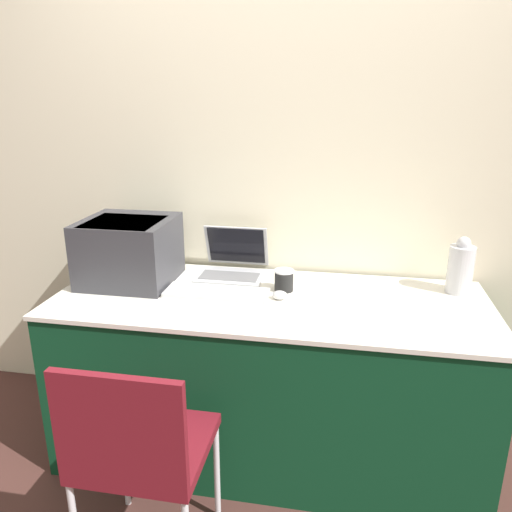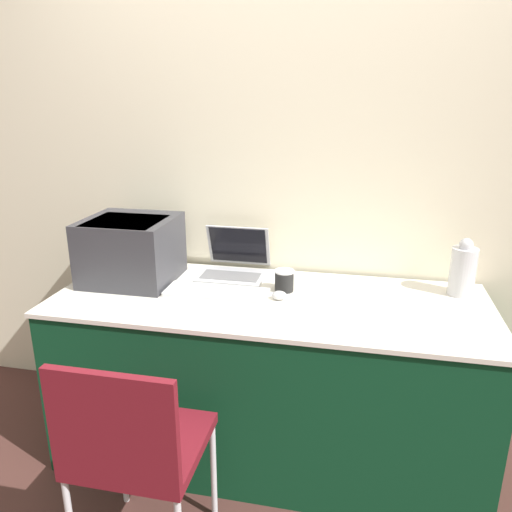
{
  "view_description": "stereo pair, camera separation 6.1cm",
  "coord_description": "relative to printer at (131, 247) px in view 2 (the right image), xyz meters",
  "views": [
    {
      "loc": [
        0.31,
        -1.66,
        1.66
      ],
      "look_at": [
        -0.07,
        0.4,
        0.98
      ],
      "focal_mm": 35.0,
      "sensor_mm": 36.0,
      "label": 1
    },
    {
      "loc": [
        0.37,
        -1.65,
        1.66
      ],
      "look_at": [
        -0.07,
        0.4,
        0.98
      ],
      "focal_mm": 35.0,
      "sensor_mm": 36.0,
      "label": 2
    }
  ],
  "objects": [
    {
      "name": "table",
      "position": [
        0.69,
        -0.09,
        -0.56
      ],
      "size": [
        1.92,
        0.75,
        0.8
      ],
      "color": "#0C381E",
      "rests_on": "ground_plane"
    },
    {
      "name": "laptop_left",
      "position": [
        0.46,
        0.17,
        -0.11
      ],
      "size": [
        0.32,
        0.31,
        0.23
      ],
      "color": "#B7B7BC",
      "rests_on": "table"
    },
    {
      "name": "printer",
      "position": [
        0.0,
        0.0,
        0.0
      ],
      "size": [
        0.41,
        0.39,
        0.31
      ],
      "color": "#333338",
      "rests_on": "table"
    },
    {
      "name": "metal_pitcher",
      "position": [
        1.53,
        0.13,
        -0.05
      ],
      "size": [
        0.11,
        0.11,
        0.26
      ],
      "color": "silver",
      "rests_on": "table"
    },
    {
      "name": "external_keyboard",
      "position": [
        0.45,
        -0.1,
        -0.16
      ],
      "size": [
        0.46,
        0.16,
        0.02
      ],
      "color": "silver",
      "rests_on": "table"
    },
    {
      "name": "ground_plane",
      "position": [
        0.69,
        -0.45,
        -0.96
      ],
      "size": [
        14.0,
        14.0,
        0.0
      ],
      "primitive_type": "plane",
      "color": "#472823"
    },
    {
      "name": "mouse",
      "position": [
        0.74,
        -0.09,
        -0.15
      ],
      "size": [
        0.07,
        0.06,
        0.04
      ],
      "color": "silver",
      "rests_on": "table"
    },
    {
      "name": "coffee_cup",
      "position": [
        0.74,
        0.01,
        -0.12
      ],
      "size": [
        0.09,
        0.09,
        0.1
      ],
      "color": "black",
      "rests_on": "table"
    },
    {
      "name": "wall_back",
      "position": [
        0.69,
        0.34,
        0.34
      ],
      "size": [
        8.0,
        0.05,
        2.6
      ],
      "color": "beige",
      "rests_on": "ground_plane"
    },
    {
      "name": "chair",
      "position": [
        0.36,
        -0.81,
        -0.43
      ],
      "size": [
        0.43,
        0.42,
        0.87
      ],
      "color": "maroon",
      "rests_on": "ground_plane"
    }
  ]
}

